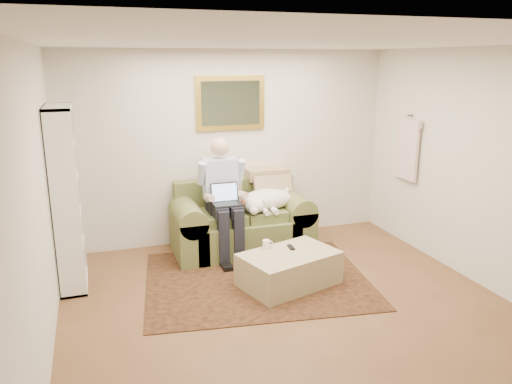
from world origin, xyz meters
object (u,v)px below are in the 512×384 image
laptop (226,198)px  bookshelf (66,198)px  sofa (241,227)px  seated_man (224,200)px  coffee_mug (266,244)px  sleeping_dog (267,199)px  ottoman (289,269)px

laptop → bookshelf: bookshelf is taller
sofa → laptop: 0.60m
seated_man → coffee_mug: (0.26, -0.84, -0.32)m
seated_man → bookshelf: (-1.84, -0.25, 0.24)m
sofa → sleeping_dog: 0.50m
bookshelf → sleeping_dog: bearing=7.5°
laptop → coffee_mug: (0.26, -0.77, -0.36)m
seated_man → bookshelf: bearing=-172.3°
seated_man → coffee_mug: seated_man is taller
sofa → seated_man: 0.55m
seated_man → ottoman: (0.46, -1.05, -0.57)m
seated_man → bookshelf: bookshelf is taller
sleeping_dog → coffee_mug: 1.01m
seated_man → laptop: seated_man is taller
laptop → ottoman: bearing=-64.9°
sofa → laptop: (-0.27, -0.23, 0.48)m
bookshelf → laptop: bearing=5.5°
sofa → bookshelf: size_ratio=0.90×
sleeping_dog → seated_man: bearing=-172.9°
sleeping_dog → coffee_mug: sleeping_dog is taller
sofa → coffee_mug: bearing=-90.4°
seated_man → laptop: size_ratio=4.33×
coffee_mug → laptop: bearing=108.8°
ottoman → laptop: bearing=115.1°
sleeping_dog → ottoman: 1.24m
laptop → sofa: bearing=41.0°
sofa → bookshelf: bearing=-168.9°
coffee_mug → sleeping_dog: bearing=70.2°
laptop → coffee_mug: bearing=-71.2°
coffee_mug → bookshelf: bearing=164.2°
ottoman → coffee_mug: (-0.20, 0.21, 0.24)m
sleeping_dog → coffee_mug: (-0.33, -0.91, -0.26)m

